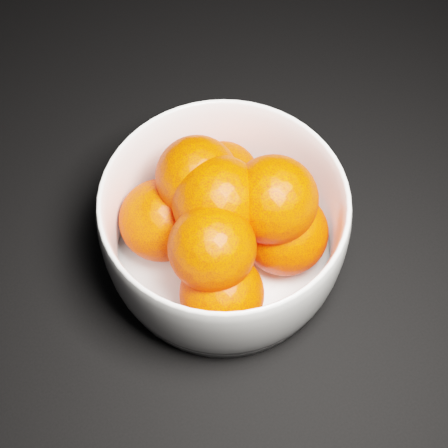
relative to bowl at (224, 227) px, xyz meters
name	(u,v)px	position (x,y,z in m)	size (l,w,h in m)	color
bowl	(224,227)	(0.00, 0.00, 0.00)	(0.22, 0.22, 0.11)	white
orange_pile	(225,219)	(0.00, 0.00, 0.02)	(0.17, 0.18, 0.12)	#FF2F00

